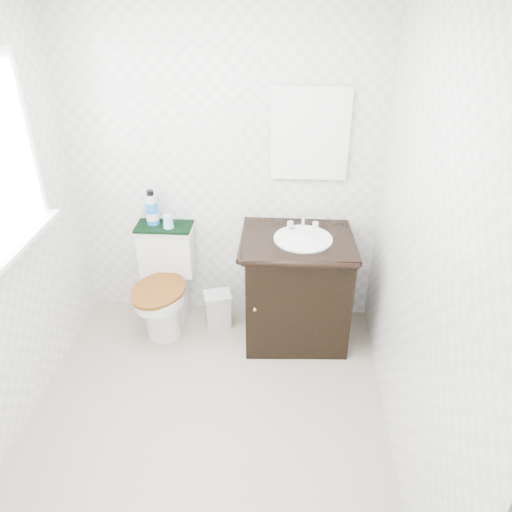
# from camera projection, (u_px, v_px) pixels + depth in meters

# --- Properties ---
(floor) EXTENTS (2.40, 2.40, 0.00)m
(floor) POSITION_uv_depth(u_px,v_px,m) (206.00, 422.00, 3.04)
(floor) COLOR #B2A78F
(floor) RESTS_ON ground
(wall_back) EXTENTS (2.40, 0.00, 2.40)m
(wall_back) POSITION_uv_depth(u_px,v_px,m) (224.00, 167.00, 3.48)
(wall_back) COLOR white
(wall_back) RESTS_ON ground
(wall_front) EXTENTS (2.40, 0.00, 2.40)m
(wall_front) POSITION_uv_depth(u_px,v_px,m) (119.00, 460.00, 1.41)
(wall_front) COLOR white
(wall_front) RESTS_ON ground
(wall_right) EXTENTS (0.00, 2.40, 2.40)m
(wall_right) POSITION_uv_depth(u_px,v_px,m) (422.00, 259.00, 2.38)
(wall_right) COLOR white
(wall_right) RESTS_ON ground
(mirror) EXTENTS (0.50, 0.02, 0.60)m
(mirror) POSITION_uv_depth(u_px,v_px,m) (310.00, 134.00, 3.30)
(mirror) COLOR silver
(mirror) RESTS_ON wall_back
(toilet) EXTENTS (0.44, 0.65, 0.77)m
(toilet) POSITION_uv_depth(u_px,v_px,m) (166.00, 286.00, 3.74)
(toilet) COLOR white
(toilet) RESTS_ON floor
(vanity) EXTENTS (0.79, 0.69, 0.92)m
(vanity) POSITION_uv_depth(u_px,v_px,m) (296.00, 285.00, 3.57)
(vanity) COLOR black
(vanity) RESTS_ON floor
(trash_bin) EXTENTS (0.24, 0.21, 0.29)m
(trash_bin) POSITION_uv_depth(u_px,v_px,m) (218.00, 309.00, 3.80)
(trash_bin) COLOR silver
(trash_bin) RESTS_ON floor
(towel) EXTENTS (0.41, 0.22, 0.02)m
(towel) POSITION_uv_depth(u_px,v_px,m) (164.00, 226.00, 3.62)
(towel) COLOR black
(towel) RESTS_ON toilet
(mouthwash_bottle) EXTENTS (0.09, 0.09, 0.26)m
(mouthwash_bottle) POSITION_uv_depth(u_px,v_px,m) (152.00, 209.00, 3.59)
(mouthwash_bottle) COLOR blue
(mouthwash_bottle) RESTS_ON towel
(cup) EXTENTS (0.08, 0.08, 0.10)m
(cup) POSITION_uv_depth(u_px,v_px,m) (168.00, 221.00, 3.57)
(cup) COLOR #92D4EF
(cup) RESTS_ON towel
(soap_bar) EXTENTS (0.06, 0.04, 0.02)m
(soap_bar) POSITION_uv_depth(u_px,v_px,m) (292.00, 229.00, 3.47)
(soap_bar) COLOR #1A7080
(soap_bar) RESTS_ON vanity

